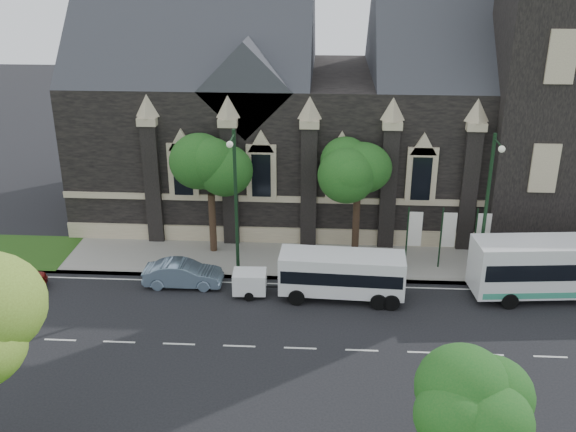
# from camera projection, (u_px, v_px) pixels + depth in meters

# --- Properties ---
(ground) EXTENTS (160.00, 160.00, 0.00)m
(ground) POSITION_uv_depth(u_px,v_px,m) (300.00, 348.00, 31.89)
(ground) COLOR black
(ground) RESTS_ON ground
(sidewalk) EXTENTS (80.00, 5.00, 0.15)m
(sidewalk) POSITION_uv_depth(u_px,v_px,m) (307.00, 261.00, 40.63)
(sidewalk) COLOR gray
(sidewalk) RESTS_ON ground
(museum) EXTENTS (40.00, 17.70, 29.90)m
(museum) POSITION_uv_depth(u_px,v_px,m) (385.00, 100.00, 45.80)
(museum) COLOR black
(museum) RESTS_ON ground
(tree_park_east) EXTENTS (3.40, 3.40, 6.28)m
(tree_park_east) POSITION_uv_depth(u_px,v_px,m) (479.00, 398.00, 21.18)
(tree_park_east) COLOR black
(tree_park_east) RESTS_ON ground
(tree_walk_right) EXTENTS (4.08, 4.08, 7.80)m
(tree_walk_right) POSITION_uv_depth(u_px,v_px,m) (362.00, 168.00, 39.37)
(tree_walk_right) COLOR black
(tree_walk_right) RESTS_ON ground
(tree_walk_left) EXTENTS (3.91, 3.91, 7.64)m
(tree_walk_left) POSITION_uv_depth(u_px,v_px,m) (214.00, 166.00, 39.89)
(tree_walk_left) COLOR black
(tree_walk_left) RESTS_ON ground
(street_lamp_near) EXTENTS (0.36, 1.88, 9.00)m
(street_lamp_near) POSITION_uv_depth(u_px,v_px,m) (488.00, 203.00, 35.92)
(street_lamp_near) COLOR black
(street_lamp_near) RESTS_ON ground
(street_lamp_mid) EXTENTS (0.36, 1.88, 9.00)m
(street_lamp_mid) POSITION_uv_depth(u_px,v_px,m) (235.00, 197.00, 36.70)
(street_lamp_mid) COLOR black
(street_lamp_mid) RESTS_ON ground
(banner_flag_left) EXTENTS (0.90, 0.10, 4.00)m
(banner_flag_left) POSITION_uv_depth(u_px,v_px,m) (412.00, 232.00, 38.93)
(banner_flag_left) COLOR black
(banner_flag_left) RESTS_ON ground
(banner_flag_center) EXTENTS (0.90, 0.10, 4.00)m
(banner_flag_center) POSITION_uv_depth(u_px,v_px,m) (446.00, 233.00, 38.82)
(banner_flag_center) COLOR black
(banner_flag_center) RESTS_ON ground
(banner_flag_right) EXTENTS (0.90, 0.10, 4.00)m
(banner_flag_right) POSITION_uv_depth(u_px,v_px,m) (480.00, 234.00, 38.71)
(banner_flag_right) COLOR black
(banner_flag_right) RESTS_ON ground
(shuttle_bus) EXTENTS (6.94, 2.71, 2.64)m
(shuttle_bus) POSITION_uv_depth(u_px,v_px,m) (342.00, 273.00, 35.94)
(shuttle_bus) COLOR white
(shuttle_bus) RESTS_ON ground
(box_trailer) EXTENTS (2.69, 1.58, 1.43)m
(box_trailer) POSITION_uv_depth(u_px,v_px,m) (250.00, 282.00, 36.49)
(box_trailer) COLOR white
(box_trailer) RESTS_ON ground
(sedan) EXTENTS (4.54, 1.63, 1.49)m
(sedan) POSITION_uv_depth(u_px,v_px,m) (183.00, 274.00, 37.53)
(sedan) COLOR #6F88A1
(sedan) RESTS_ON ground
(car_far_red) EXTENTS (4.16, 1.76, 1.40)m
(car_far_red) POSITION_uv_depth(u_px,v_px,m) (9.00, 277.00, 37.27)
(car_far_red) COLOR maroon
(car_far_red) RESTS_ON ground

